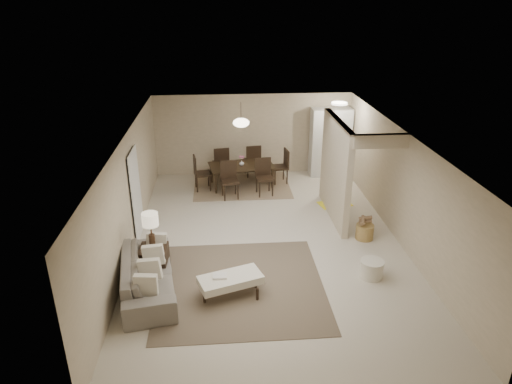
{
  "coord_description": "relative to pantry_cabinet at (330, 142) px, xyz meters",
  "views": [
    {
      "loc": [
        -0.98,
        -9.08,
        5.2
      ],
      "look_at": [
        -0.22,
        0.49,
        1.05
      ],
      "focal_mm": 32.0,
      "sensor_mm": 36.0,
      "label": 1
    }
  ],
  "objects": [
    {
      "name": "vase",
      "position": [
        -2.76,
        -0.75,
        -0.33
      ],
      "size": [
        0.17,
        0.17,
        0.15
      ],
      "primitive_type": "imported",
      "rotation": [
        0.0,
        0.0,
        -0.18
      ],
      "color": "white",
      "rests_on": "dining_table"
    },
    {
      "name": "round_pouf",
      "position": [
        -0.42,
        -5.71,
        -0.87
      ],
      "size": [
        0.47,
        0.47,
        0.36
      ],
      "primitive_type": "cylinder",
      "color": "white",
      "rests_on": "floor"
    },
    {
      "name": "sofa",
      "position": [
        -4.8,
        -5.8,
        -0.71
      ],
      "size": [
        2.48,
        1.3,
        0.69
      ],
      "primitive_type": "imported",
      "rotation": [
        0.0,
        0.0,
        1.74
      ],
      "color": "slate",
      "rests_on": "floor"
    },
    {
      "name": "dining_rug",
      "position": [
        -2.76,
        -0.75,
        -1.04
      ],
      "size": [
        2.8,
        2.1,
        0.01
      ],
      "primitive_type": "cube",
      "color": "#846B51",
      "rests_on": "floor"
    },
    {
      "name": "floor",
      "position": [
        -2.35,
        -4.15,
        -1.05
      ],
      "size": [
        9.0,
        9.0,
        0.0
      ],
      "primitive_type": "plane",
      "color": "beige",
      "rests_on": "ground"
    },
    {
      "name": "flush_light",
      "position": [
        -0.05,
        -0.95,
        1.41
      ],
      "size": [
        0.44,
        0.44,
        0.05
      ],
      "primitive_type": "cylinder",
      "color": "white",
      "rests_on": "ceiling"
    },
    {
      "name": "doorway",
      "position": [
        -5.32,
        -3.55,
        -0.03
      ],
      "size": [
        0.04,
        0.9,
        2.04
      ],
      "primitive_type": "cube",
      "color": "black",
      "rests_on": "floor"
    },
    {
      "name": "living_rug",
      "position": [
        -3.04,
        -5.8,
        -1.04
      ],
      "size": [
        3.2,
        3.2,
        0.01
      ],
      "primitive_type": "cube",
      "color": "brown",
      "rests_on": "floor"
    },
    {
      "name": "pendant_light",
      "position": [
        -2.76,
        -0.75,
        0.87
      ],
      "size": [
        0.46,
        0.46,
        0.71
      ],
      "color": "#462E1E",
      "rests_on": "ceiling"
    },
    {
      "name": "wicker_basket",
      "position": [
        -0.09,
        -4.15,
        -0.88
      ],
      "size": [
        0.46,
        0.46,
        0.35
      ],
      "primitive_type": "cylinder",
      "rotation": [
        0.0,
        0.0,
        -0.11
      ],
      "color": "olive",
      "rests_on": "floor"
    },
    {
      "name": "dining_table",
      "position": [
        -2.76,
        -0.75,
        -0.73
      ],
      "size": [
        1.98,
        1.3,
        0.65
      ],
      "primitive_type": "imported",
      "rotation": [
        0.0,
        0.0,
        0.16
      ],
      "color": "black",
      "rests_on": "dining_rug"
    },
    {
      "name": "yellow_mat",
      "position": [
        -0.32,
        -2.23,
        -1.04
      ],
      "size": [
        0.95,
        0.7,
        0.01
      ],
      "primitive_type": "cube",
      "rotation": [
        0.0,
        0.0,
        0.23
      ],
      "color": "yellow",
      "rests_on": "floor"
    },
    {
      "name": "left_wall",
      "position": [
        -5.35,
        -4.15,
        0.2
      ],
      "size": [
        0.0,
        9.0,
        9.0
      ],
      "primitive_type": "plane",
      "rotation": [
        1.57,
        0.0,
        1.57
      ],
      "color": "tan",
      "rests_on": "floor"
    },
    {
      "name": "partition",
      "position": [
        -0.55,
        -2.9,
        0.2
      ],
      "size": [
        0.15,
        2.5,
        2.5
      ],
      "primitive_type": "cube",
      "color": "tan",
      "rests_on": "floor"
    },
    {
      "name": "ottoman_bench",
      "position": [
        -3.24,
        -6.1,
        -0.72
      ],
      "size": [
        1.28,
        0.88,
        0.42
      ],
      "rotation": [
        0.0,
        0.0,
        0.33
      ],
      "color": "white",
      "rests_on": "living_rug"
    },
    {
      "name": "ceiling",
      "position": [
        -2.35,
        -4.15,
        1.45
      ],
      "size": [
        9.0,
        9.0,
        0.0
      ],
      "primitive_type": "plane",
      "rotation": [
        3.14,
        0.0,
        0.0
      ],
      "color": "white",
      "rests_on": "back_wall"
    },
    {
      "name": "dining_chairs",
      "position": [
        -2.76,
        -0.75,
        -0.54
      ],
      "size": [
        2.8,
        2.19,
        1.03
      ],
      "color": "black",
      "rests_on": "dining_rug"
    },
    {
      "name": "side_table",
      "position": [
        -4.75,
        -5.25,
        -0.75
      ],
      "size": [
        0.57,
        0.57,
        0.6
      ],
      "primitive_type": "cube",
      "rotation": [
        0.0,
        0.0,
        -0.05
      ],
      "color": "black",
      "rests_on": "floor"
    },
    {
      "name": "right_wall",
      "position": [
        0.65,
        -4.15,
        0.2
      ],
      "size": [
        0.0,
        9.0,
        9.0
      ],
      "primitive_type": "plane",
      "rotation": [
        1.57,
        0.0,
        -1.57
      ],
      "color": "tan",
      "rests_on": "floor"
    },
    {
      "name": "table_lamp",
      "position": [
        -4.75,
        -5.25,
        0.11
      ],
      "size": [
        0.32,
        0.32,
        0.76
      ],
      "color": "#462E1E",
      "rests_on": "side_table"
    },
    {
      "name": "pantry_cabinet",
      "position": [
        0.0,
        0.0,
        0.0
      ],
      "size": [
        1.2,
        0.55,
        2.1
      ],
      "primitive_type": "cube",
      "color": "silver",
      "rests_on": "floor"
    },
    {
      "name": "back_wall",
      "position": [
        -2.35,
        0.35,
        0.2
      ],
      "size": [
        6.0,
        0.0,
        6.0
      ],
      "primitive_type": "plane",
      "rotation": [
        1.57,
        0.0,
        0.0
      ],
      "color": "tan",
      "rests_on": "floor"
    }
  ]
}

